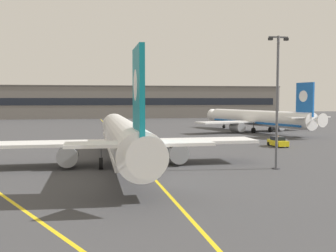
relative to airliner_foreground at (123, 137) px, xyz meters
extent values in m
plane|color=#3D3D3F|center=(1.37, -10.33, -3.37)|extent=(400.00, 400.00, 0.00)
cube|color=yellow|center=(1.37, 19.67, -3.37)|extent=(7.66, 179.86, 0.01)
cylinder|color=white|center=(0.00, 0.15, 0.13)|extent=(4.45, 36.06, 3.80)
cone|color=white|center=(-0.35, 19.44, 0.13)|extent=(3.66, 2.67, 3.61)
cone|color=white|center=(0.35, -19.25, 0.53)|extent=(2.90, 2.85, 2.85)
cube|color=white|center=(0.00, 0.15, -0.91)|extent=(4.32, 33.18, 0.44)
cube|color=black|center=(-0.32, 17.54, 0.80)|extent=(2.87, 1.15, 0.60)
cube|color=white|center=(-0.01, 0.75, -0.72)|extent=(32.08, 5.38, 0.36)
cylinder|color=gray|center=(-6.19, -0.37, -1.94)|extent=(2.36, 3.64, 2.30)
cylinder|color=black|center=(-6.23, 1.48, -1.94)|extent=(1.96, 0.22, 1.95)
cylinder|color=gray|center=(6.20, -0.14, -1.94)|extent=(2.36, 3.64, 2.30)
cylinder|color=black|center=(6.17, 1.71, -1.94)|extent=(1.96, 0.22, 1.95)
cube|color=#0F7A89|center=(0.28, -15.65, 4.68)|extent=(0.49, 4.81, 7.20)
cylinder|color=white|center=(0.28, -15.35, 5.40)|extent=(0.48, 2.41, 2.40)
cube|color=white|center=(0.29, -16.25, 0.99)|extent=(11.05, 3.00, 0.24)
cylinder|color=#4C4C51|center=(-0.27, 14.64, -1.89)|extent=(0.24, 0.24, 1.60)
cylinder|color=black|center=(-0.27, 14.64, -2.92)|extent=(0.42, 0.91, 0.90)
cylinder|color=#4C4C51|center=(-2.57, -1.90, -1.59)|extent=(0.24, 0.24, 1.60)
cylinder|color=black|center=(-2.57, -1.90, -2.72)|extent=(0.42, 1.31, 1.30)
cylinder|color=#4C4C51|center=(2.63, -1.81, -1.59)|extent=(0.24, 0.24, 1.60)
cylinder|color=black|center=(2.63, -1.81, -2.72)|extent=(0.42, 1.31, 1.30)
cylinder|color=white|center=(33.71, 42.61, -0.05)|extent=(12.96, 33.75, 3.60)
cone|color=white|center=(28.62, 60.16, -0.05)|extent=(3.97, 3.32, 3.42)
cone|color=white|center=(38.84, 24.96, 0.32)|extent=(3.33, 3.30, 2.70)
cube|color=blue|center=(33.71, 42.61, -1.04)|extent=(12.13, 31.11, 0.42)
cube|color=black|center=(29.12, 58.43, 0.57)|extent=(2.88, 1.75, 0.57)
cube|color=white|center=(33.56, 43.15, -0.86)|extent=(30.37, 12.81, 0.34)
cylinder|color=gray|center=(28.18, 40.61, -2.02)|extent=(3.04, 3.88, 2.18)
cylinder|color=black|center=(27.69, 42.29, -2.02)|extent=(1.83, 0.68, 1.85)
cylinder|color=gray|center=(39.46, 43.88, -2.02)|extent=(3.04, 3.88, 2.18)
cylinder|color=black|center=(38.97, 45.56, -2.02)|extent=(1.83, 0.68, 1.85)
cube|color=blue|center=(37.89, 28.24, 4.25)|extent=(1.63, 4.47, 6.82)
cylinder|color=white|center=(37.81, 28.51, 4.94)|extent=(1.03, 2.30, 2.27)
cube|color=white|center=(38.04, 27.69, 0.75)|extent=(10.74, 5.45, 0.23)
cylinder|color=#4C4C51|center=(29.89, 55.80, -1.97)|extent=(0.23, 0.23, 1.52)
cylinder|color=black|center=(29.89, 55.80, -2.94)|extent=(0.60, 0.92, 0.85)
cylinder|color=#4C4C51|center=(31.88, 40.10, -1.69)|extent=(0.23, 0.23, 1.52)
cylinder|color=black|center=(31.88, 40.10, -2.75)|extent=(0.71, 1.29, 1.23)
cylinder|color=#4C4C51|center=(36.61, 41.47, -1.69)|extent=(0.23, 0.23, 1.52)
cylinder|color=black|center=(36.61, 41.47, -2.75)|extent=(0.71, 1.29, 1.23)
cylinder|color=#515156|center=(16.55, -4.85, 3.91)|extent=(0.28, 0.28, 14.55)
cylinder|color=#333338|center=(16.55, -4.85, -3.32)|extent=(0.90, 0.90, 0.10)
cube|color=#515156|center=(16.55, -4.85, 11.03)|extent=(2.20, 0.16, 0.16)
cube|color=black|center=(15.65, -4.85, 10.83)|extent=(0.44, 0.36, 0.28)
cube|color=black|center=(17.45, -4.85, 10.83)|extent=(0.44, 0.36, 0.28)
cube|color=yellow|center=(25.91, 14.69, -2.75)|extent=(1.94, 4.26, 0.84)
cube|color=black|center=(25.91, 14.79, -2.03)|extent=(1.66, 2.36, 0.60)
cylinder|color=orange|center=(25.91, 14.69, -1.65)|extent=(0.14, 0.14, 0.14)
cube|color=yellow|center=(25.91, 14.69, -2.75)|extent=(1.98, 4.05, 0.14)
cylinder|color=black|center=(24.98, 16.21, -3.05)|extent=(0.24, 0.65, 0.64)
cylinder|color=black|center=(26.74, 16.27, -3.05)|extent=(0.24, 0.65, 0.64)
cylinder|color=black|center=(25.08, 13.11, -3.05)|extent=(0.24, 0.65, 0.64)
cylinder|color=black|center=(26.84, 13.17, -3.05)|extent=(0.24, 0.65, 0.64)
cube|color=slate|center=(2.73, 119.16, 3.01)|extent=(139.51, 12.00, 12.76)
cube|color=black|center=(2.73, 113.11, 3.41)|extent=(133.93, 0.12, 2.80)
cube|color=#4E4A47|center=(2.73, 119.16, 9.59)|extent=(139.91, 12.40, 0.40)
camera|label=1|loc=(-2.62, -45.95, 4.31)|focal=42.70mm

